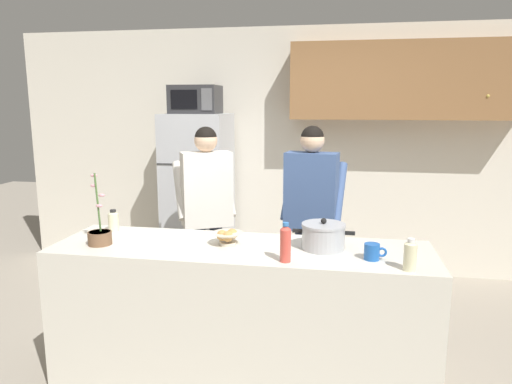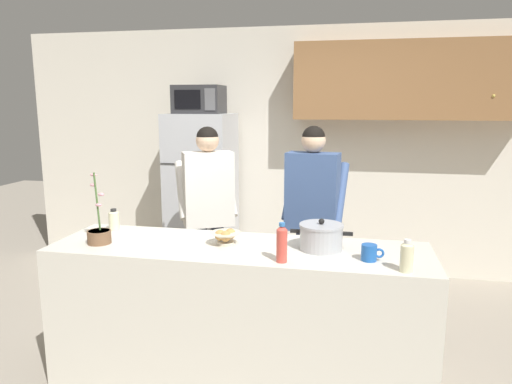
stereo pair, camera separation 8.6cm
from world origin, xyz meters
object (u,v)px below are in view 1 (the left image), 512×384
object	(u,v)px
refrigerator	(198,196)
cooking_pot	(323,236)
person_by_sink	(311,202)
coffee_mug	(372,252)
microwave	(196,100)
person_near_pot	(207,200)
bottle_mid_counter	(285,243)
potted_orchid	(100,235)
bottle_far_corner	(113,221)
bread_bowl	(227,237)
bottle_near_edge	(410,255)

from	to	relation	value
refrigerator	cooking_pot	bearing A→B (deg)	-52.97
person_by_sink	coffee_mug	xyz separation A→B (m)	(0.42, -1.07, -0.06)
microwave	person_near_pot	bearing A→B (deg)	-68.12
bottle_mid_counter	potted_orchid	world-z (taller)	potted_orchid
bottle_far_corner	bottle_mid_counter	bearing A→B (deg)	-19.14
person_by_sink	cooking_pot	distance (m)	0.92
microwave	coffee_mug	size ratio (longest dim) A/B	3.66
person_near_pot	cooking_pot	distance (m)	1.36
person_near_pot	coffee_mug	distance (m)	1.68
bottle_mid_counter	refrigerator	bearing A→B (deg)	119.00
refrigerator	microwave	world-z (taller)	microwave
cooking_pot	bottle_mid_counter	bearing A→B (deg)	-125.69
cooking_pot	potted_orchid	bearing A→B (deg)	-173.55
refrigerator	microwave	distance (m)	1.00
person_near_pot	person_by_sink	distance (m)	0.88
person_near_pot	bottle_far_corner	size ratio (longest dim) A/B	10.46
person_by_sink	bottle_far_corner	xyz separation A→B (m)	(-1.35, -0.75, -0.03)
bread_bowl	bottle_mid_counter	size ratio (longest dim) A/B	0.88
person_near_pot	bread_bowl	bearing A→B (deg)	-66.56
microwave	coffee_mug	distance (m)	2.70
bread_bowl	bottle_far_corner	distance (m)	0.89
coffee_mug	bottle_near_edge	size ratio (longest dim) A/B	0.73
bread_bowl	person_near_pot	bearing A→B (deg)	113.44
bottle_near_edge	potted_orchid	distance (m)	1.90
person_by_sink	bread_bowl	bearing A→B (deg)	-116.98
person_near_pot	bottle_far_corner	world-z (taller)	person_near_pot
bottle_far_corner	coffee_mug	bearing A→B (deg)	-10.19
microwave	bottle_far_corner	size ratio (longest dim) A/B	3.09
cooking_pot	coffee_mug	size ratio (longest dim) A/B	2.93
coffee_mug	bottle_far_corner	bearing A→B (deg)	169.81
bread_bowl	bottle_near_edge	bearing A→B (deg)	-14.71
coffee_mug	bottle_near_edge	xyz separation A→B (m)	(0.19, -0.15, 0.04)
bottle_mid_counter	potted_orchid	distance (m)	1.22
microwave	bottle_mid_counter	distance (m)	2.51
refrigerator	bottle_mid_counter	world-z (taller)	refrigerator
person_by_sink	bottle_mid_counter	distance (m)	1.20
refrigerator	coffee_mug	world-z (taller)	refrigerator
microwave	coffee_mug	bearing A→B (deg)	-49.64
bottle_mid_counter	person_near_pot	bearing A→B (deg)	124.05
microwave	bottle_far_corner	bearing A→B (deg)	-94.19
person_near_pot	bread_bowl	xyz separation A→B (m)	(0.40, -0.93, -0.04)
person_near_pot	bottle_far_corner	distance (m)	0.89
refrigerator	bottle_mid_counter	distance (m)	2.39
cooking_pot	coffee_mug	world-z (taller)	cooking_pot
person_near_pot	microwave	bearing A→B (deg)	111.88
cooking_pot	bottle_far_corner	xyz separation A→B (m)	(-1.48, 0.16, -0.00)
bread_bowl	person_by_sink	bearing A→B (deg)	63.02
person_by_sink	potted_orchid	bearing A→B (deg)	-140.17
bottle_near_edge	microwave	bearing A→B (deg)	131.34
bread_bowl	bottle_far_corner	xyz separation A→B (m)	(-0.87, 0.18, 0.02)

